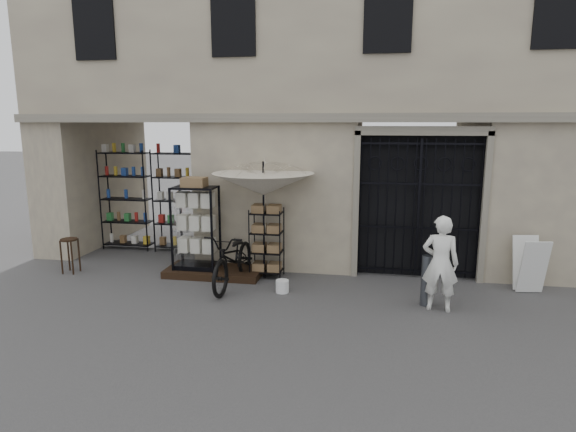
% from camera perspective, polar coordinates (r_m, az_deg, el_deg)
% --- Properties ---
extents(ground, '(80.00, 80.00, 0.00)m').
position_cam_1_polar(ground, '(8.40, 3.81, -11.09)').
color(ground, black).
rests_on(ground, ground).
extents(main_building, '(14.00, 4.00, 9.00)m').
position_cam_1_polar(main_building, '(11.84, 6.28, 17.47)').
color(main_building, tan).
rests_on(main_building, ground).
extents(shop_recess, '(3.00, 1.70, 3.00)m').
position_cam_1_polar(shop_recess, '(11.91, -16.63, 2.56)').
color(shop_recess, black).
rests_on(shop_recess, ground).
extents(shop_shelving, '(2.70, 0.50, 2.50)m').
position_cam_1_polar(shop_shelving, '(12.41, -15.75, 1.77)').
color(shop_shelving, black).
rests_on(shop_shelving, ground).
extents(iron_gate, '(2.50, 0.21, 3.00)m').
position_cam_1_polar(iron_gate, '(10.20, 15.14, 1.28)').
color(iron_gate, black).
rests_on(iron_gate, ground).
extents(step_platform, '(2.00, 0.90, 0.15)m').
position_cam_1_polar(step_platform, '(10.30, -8.72, -6.53)').
color(step_platform, black).
rests_on(step_platform, ground).
extents(display_cabinet, '(0.87, 0.55, 1.86)m').
position_cam_1_polar(display_cabinet, '(10.16, -10.85, -1.89)').
color(display_cabinet, black).
rests_on(display_cabinet, step_platform).
extents(wire_rack, '(0.65, 0.47, 1.44)m').
position_cam_1_polar(wire_rack, '(9.90, -2.53, -3.33)').
color(wire_rack, black).
rests_on(wire_rack, ground).
extents(market_umbrella, '(2.22, 2.24, 2.89)m').
position_cam_1_polar(market_umbrella, '(9.57, -2.95, 4.52)').
color(market_umbrella, black).
rests_on(market_umbrella, ground).
extents(white_bucket, '(0.30, 0.30, 0.24)m').
position_cam_1_polar(white_bucket, '(9.17, -0.68, -8.33)').
color(white_bucket, silver).
rests_on(white_bucket, ground).
extents(bicycle, '(0.79, 1.14, 2.10)m').
position_cam_1_polar(bicycle, '(9.65, -6.36, -8.15)').
color(bicycle, black).
rests_on(bicycle, ground).
extents(wooden_stool, '(0.42, 0.42, 0.75)m').
position_cam_1_polar(wooden_stool, '(11.25, -24.40, -4.21)').
color(wooden_stool, black).
rests_on(wooden_stool, ground).
extents(steel_bollard, '(0.21, 0.21, 0.90)m').
position_cam_1_polar(steel_bollard, '(8.78, 16.02, -7.36)').
color(steel_bollard, '#464B52').
rests_on(steel_bollard, ground).
extents(shopkeeper, '(0.82, 1.71, 0.39)m').
position_cam_1_polar(shopkeeper, '(8.80, 17.29, -10.53)').
color(shopkeeper, white).
rests_on(shopkeeper, ground).
extents(easel_sign, '(0.57, 0.63, 1.03)m').
position_cam_1_polar(easel_sign, '(10.14, 26.73, -5.19)').
color(easel_sign, silver).
rests_on(easel_sign, ground).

